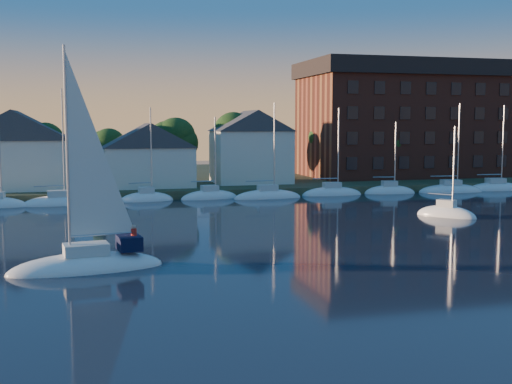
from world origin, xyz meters
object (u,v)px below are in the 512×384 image
object	(u,v)px
clubhouse_centre	(148,154)
drifting_sailboat_right	(446,216)
clubhouse_west	(16,149)
clubhouse_east	(251,146)
hero_sailboat	(89,260)
condo_block	(404,119)

from	to	relation	value
clubhouse_centre	drifting_sailboat_right	world-z (taller)	clubhouse_centre
clubhouse_centre	drifting_sailboat_right	xyz separation A→B (m)	(25.92, -27.78, -5.04)
clubhouse_west	clubhouse_east	xyz separation A→B (m)	(30.00, 1.00, 0.07)
clubhouse_west	clubhouse_centre	distance (m)	16.05
clubhouse_east	hero_sailboat	bearing A→B (deg)	-116.14
clubhouse_centre	clubhouse_east	bearing A→B (deg)	8.13
clubhouse_east	clubhouse_centre	bearing A→B (deg)	-171.87
clubhouse_centre	condo_block	xyz separation A→B (m)	(40.00, 7.95, 4.66)
clubhouse_west	drifting_sailboat_right	xyz separation A→B (m)	(41.92, -28.78, -5.83)
hero_sailboat	drifting_sailboat_right	world-z (taller)	hero_sailboat
clubhouse_west	hero_sailboat	bearing A→B (deg)	-79.32
condo_block	clubhouse_east	bearing A→B (deg)	-167.11
clubhouse_west	clubhouse_east	world-z (taller)	clubhouse_east
drifting_sailboat_right	hero_sailboat	bearing A→B (deg)	-103.77
hero_sailboat	condo_block	bearing A→B (deg)	-140.85
clubhouse_west	hero_sailboat	distance (m)	44.52
hero_sailboat	drifting_sailboat_right	xyz separation A→B (m)	(33.73, 14.66, -0.51)
clubhouse_centre	hero_sailboat	xyz separation A→B (m)	(-7.81, -42.44, -4.53)
hero_sailboat	drifting_sailboat_right	size ratio (longest dim) A/B	1.49
clubhouse_west	clubhouse_east	distance (m)	30.02
hero_sailboat	clubhouse_east	bearing A→B (deg)	-123.49
clubhouse_centre	drifting_sailboat_right	size ratio (longest dim) A/B	1.17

